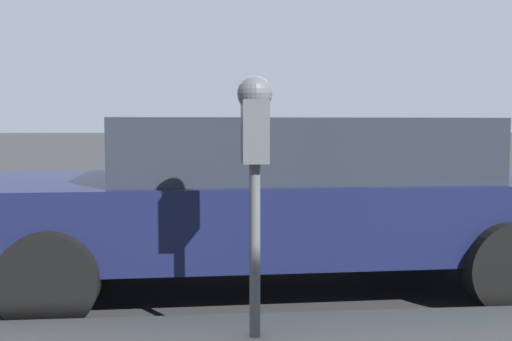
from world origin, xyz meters
TOP-DOWN VIEW (x-y plane):
  - ground_plane at (0.00, 0.00)m, footprint 220.00×220.00m
  - parking_meter at (-2.61, -0.03)m, footprint 0.21×0.19m
  - car_navy at (-0.99, -0.35)m, footprint 2.20×5.03m

SIDE VIEW (x-z plane):
  - ground_plane at x=0.00m, z-range 0.00..0.00m
  - car_navy at x=-0.99m, z-range 0.06..1.41m
  - parking_meter at x=-2.61m, z-range 0.52..1.94m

